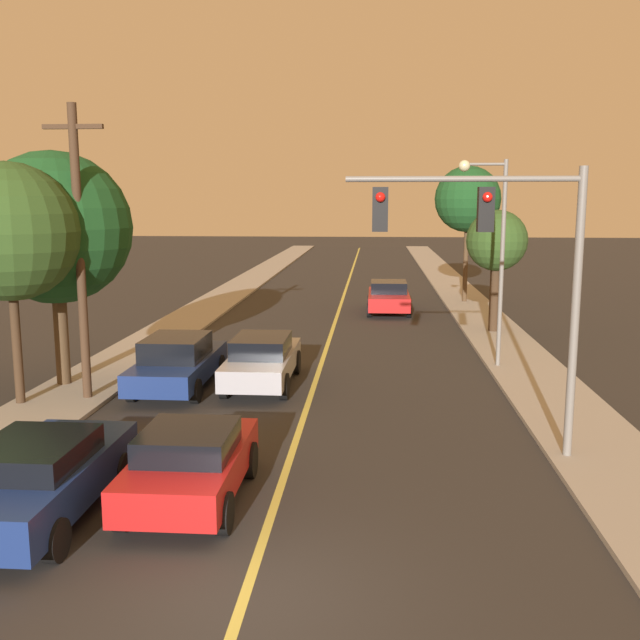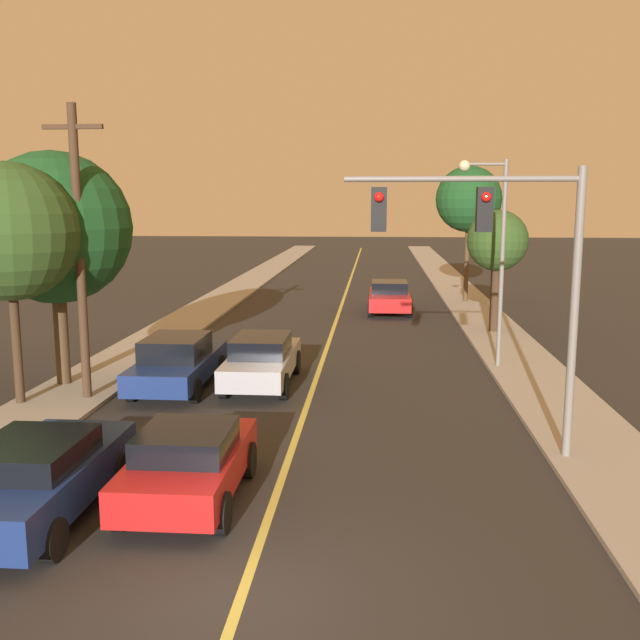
% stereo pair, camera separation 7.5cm
% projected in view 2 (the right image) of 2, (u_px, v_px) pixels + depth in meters
% --- Properties ---
extents(ground_plane, '(200.00, 200.00, 0.00)m').
position_uv_depth(ground_plane, '(240.00, 601.00, 9.79)').
color(ground_plane, '#2D2B28').
extents(road_surface, '(10.92, 80.00, 0.01)m').
position_uv_depth(road_surface, '(348.00, 287.00, 45.18)').
color(road_surface, '#2D2B28').
rests_on(road_surface, ground).
extents(sidewalk_left, '(2.50, 80.00, 0.12)m').
position_uv_depth(sidewalk_left, '(243.00, 285.00, 45.70)').
color(sidewalk_left, '#9E998E').
rests_on(sidewalk_left, ground).
extents(sidewalk_right, '(2.50, 80.00, 0.12)m').
position_uv_depth(sidewalk_right, '(455.00, 287.00, 44.64)').
color(sidewalk_right, '#9E998E').
rests_on(sidewalk_right, ground).
extents(car_near_lane_front, '(1.93, 3.96, 1.43)m').
position_uv_depth(car_near_lane_front, '(189.00, 462.00, 12.89)').
color(car_near_lane_front, red).
rests_on(car_near_lane_front, ground).
extents(car_near_lane_second, '(1.90, 4.87, 1.52)m').
position_uv_depth(car_near_lane_second, '(262.00, 359.00, 21.05)').
color(car_near_lane_second, '#A5A8B2').
rests_on(car_near_lane_second, ground).
extents(car_outer_lane_front, '(2.00, 4.59, 1.47)m').
position_uv_depth(car_outer_lane_front, '(37.00, 476.00, 12.19)').
color(car_outer_lane_front, navy).
rests_on(car_outer_lane_front, ground).
extents(car_outer_lane_second, '(1.99, 4.89, 1.58)m').
position_uv_depth(car_outer_lane_second, '(178.00, 362.00, 20.73)').
color(car_outer_lane_second, navy).
rests_on(car_outer_lane_second, ground).
extents(car_far_oncoming, '(2.07, 4.73, 1.53)m').
position_uv_depth(car_far_oncoming, '(389.00, 297.00, 34.87)').
color(car_far_oncoming, red).
rests_on(car_far_oncoming, ground).
extents(traffic_signal_mast, '(4.81, 0.42, 6.00)m').
position_uv_depth(traffic_signal_mast, '(500.00, 251.00, 14.48)').
color(traffic_signal_mast, slate).
rests_on(traffic_signal_mast, ground).
extents(streetlamp_right, '(1.54, 0.36, 6.59)m').
position_uv_depth(streetlamp_right, '(492.00, 235.00, 22.62)').
color(streetlamp_right, slate).
rests_on(streetlamp_right, ground).
extents(utility_pole_left, '(1.60, 0.24, 7.80)m').
position_uv_depth(utility_pole_left, '(79.00, 248.00, 18.88)').
color(utility_pole_left, '#422D1E').
rests_on(utility_pole_left, ground).
extents(tree_left_near, '(3.58, 3.58, 6.31)m').
position_uv_depth(tree_left_near, '(9.00, 232.00, 18.28)').
color(tree_left_near, '#3D2B1C').
rests_on(tree_left_near, ground).
extents(tree_left_far, '(4.33, 4.33, 6.72)m').
position_uv_depth(tree_left_far, '(55.00, 228.00, 20.28)').
color(tree_left_far, '#4C3823').
rests_on(tree_left_far, ground).
extents(tree_right_near, '(2.47, 2.47, 4.96)m').
position_uv_depth(tree_right_near, '(497.00, 242.00, 28.83)').
color(tree_right_near, '#3D2B1C').
rests_on(tree_right_near, ground).
extents(tree_right_far, '(3.44, 3.44, 7.11)m').
position_uv_depth(tree_right_far, '(469.00, 199.00, 37.17)').
color(tree_right_far, '#4C3823').
rests_on(tree_right_far, ground).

